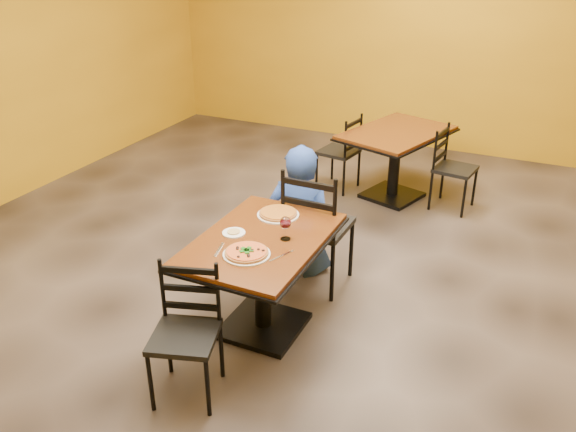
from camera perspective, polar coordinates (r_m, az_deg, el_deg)
The scene contains 18 objects.
floor at distance 4.84m, azimuth 0.36°, elevation -7.43°, with size 7.00×8.00×0.01m, color black.
wall_back at distance 7.94m, azimuth 13.11°, elevation 16.89°, with size 7.00×0.01×3.00m, color gold.
table_main at distance 4.17m, azimuth -2.50°, elevation -4.45°, with size 0.83×1.23×0.75m.
table_second at distance 6.42m, azimuth 10.25°, elevation 6.35°, with size 1.13×1.39×0.75m.
chair_main_near at distance 3.73m, azimuth -9.86°, elevation -11.35°, with size 0.39×0.39×0.86m, color black, non-canonical shape.
chair_main_far at distance 4.75m, azimuth 2.93°, elevation -0.96°, with size 0.47×0.47×1.03m, color black, non-canonical shape.
chair_second_left at distance 6.64m, azimuth 4.85°, elevation 6.12°, with size 0.38×0.38×0.84m, color black, non-canonical shape.
chair_second_right at distance 6.34m, azimuth 15.69°, elevation 4.30°, with size 0.38×0.38×0.85m, color black, non-canonical shape.
diner at distance 4.95m, azimuth 1.19°, elevation 0.73°, with size 0.57×0.37×1.11m, color navy.
plate_main at distance 3.87m, azimuth -3.97°, elevation -3.66°, with size 0.31×0.31×0.01m, color white.
pizza_main at distance 3.86m, azimuth -3.98°, elevation -3.46°, with size 0.28×0.28×0.02m, color #9A0D0B.
plate_far at distance 4.38m, azimuth -0.95°, elevation 0.12°, with size 0.31×0.31×0.01m, color white.
pizza_far at distance 4.37m, azimuth -0.95°, elevation 0.31°, with size 0.28×0.28×0.02m, color gold.
side_plate at distance 4.14m, azimuth -5.20°, elevation -1.61°, with size 0.16×0.16×0.01m, color white.
dip at distance 4.14m, azimuth -5.21°, elevation -1.50°, with size 0.09×0.09×0.01m, color tan.
wine_glass at distance 4.01m, azimuth -0.25°, elevation -1.08°, with size 0.08×0.08×0.18m, color white, non-canonical shape.
fork at distance 3.95m, azimuth -6.61°, elevation -3.21°, with size 0.01×0.19×0.00m, color silver.
knife at distance 3.85m, azimuth -0.62°, elevation -3.83°, with size 0.01×0.21×0.00m, color silver.
Camera 1 is at (1.68, -3.68, 2.66)m, focal length 37.20 mm.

